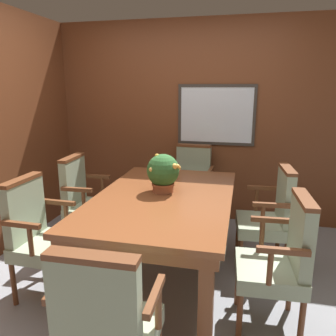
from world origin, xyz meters
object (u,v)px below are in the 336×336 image
object	(u,v)px
chair_head_near	(106,325)
chair_right_far	(271,214)
chair_left_near	(39,232)
potted_plant	(163,172)
chair_left_far	(84,198)
chair_right_near	(281,258)
chair_head_far	(191,182)
dining_table	(164,206)

from	to	relation	value
chair_head_near	chair_right_far	bearing A→B (deg)	-119.41
chair_right_far	chair_left_near	xyz separation A→B (m)	(-1.83, -0.82, 0.00)
chair_right_far	potted_plant	distance (m)	1.07
chair_left_far	chair_right_near	xyz separation A→B (m)	(1.87, -0.81, 0.00)
chair_right_near	chair_head_far	bearing A→B (deg)	-155.27
chair_head_near	chair_left_far	bearing A→B (deg)	-61.52
chair_left_far	chair_right_near	distance (m)	2.04
chair_left_near	chair_right_near	distance (m)	1.84
chair_left_near	potted_plant	xyz separation A→B (m)	(0.89, 0.52, 0.42)
dining_table	chair_left_near	xyz separation A→B (m)	(-0.93, -0.42, -0.15)
chair_left_near	potted_plant	bearing A→B (deg)	-58.42
chair_head_near	chair_left_far	distance (m)	1.95
chair_head_far	chair_head_near	world-z (taller)	same
chair_right_near	chair_left_far	bearing A→B (deg)	-116.63
dining_table	chair_head_far	size ratio (longest dim) A/B	1.81
chair_head_far	chair_left_near	world-z (taller)	same
potted_plant	chair_head_near	bearing A→B (deg)	-87.91
chair_head_near	chair_left_far	size ratio (longest dim) A/B	1.00
dining_table	chair_right_near	xyz separation A→B (m)	(0.92, -0.41, -0.15)
chair_head_near	chair_right_near	xyz separation A→B (m)	(0.90, 0.87, 0.00)
chair_right_near	potted_plant	bearing A→B (deg)	-121.06
chair_right_far	chair_right_near	size ratio (longest dim) A/B	1.00
chair_head_far	dining_table	bearing A→B (deg)	-88.11
chair_right_near	potted_plant	world-z (taller)	potted_plant
chair_right_near	potted_plant	xyz separation A→B (m)	(-0.95, 0.50, 0.42)
chair_left_near	potted_plant	world-z (taller)	potted_plant
potted_plant	dining_table	bearing A→B (deg)	-72.81
chair_head_far	chair_right_near	xyz separation A→B (m)	(0.89, -1.67, 0.00)
dining_table	chair_left_near	size ratio (longest dim) A/B	1.81
chair_right_far	potted_plant	size ratio (longest dim) A/B	2.94
chair_left_far	chair_right_near	size ratio (longest dim) A/B	1.00
chair_head_near	chair_left_near	distance (m)	1.27
dining_table	potted_plant	distance (m)	0.29
potted_plant	chair_right_far	bearing A→B (deg)	17.49
dining_table	chair_right_near	distance (m)	1.02
chair_head_far	chair_right_far	xyz separation A→B (m)	(0.87, -0.88, 0.00)
chair_right_far	chair_left_near	distance (m)	2.00
chair_left_near	chair_head_far	bearing A→B (deg)	-28.27
chair_right_near	chair_right_far	bearing A→B (deg)	177.88
chair_left_near	chair_left_far	xyz separation A→B (m)	(-0.03, 0.83, 0.00)
chair_left_near	chair_head_near	bearing A→B (deg)	-130.83
chair_left_near	chair_left_far	distance (m)	0.83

